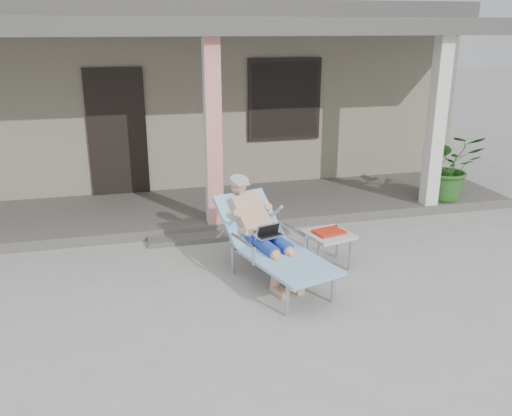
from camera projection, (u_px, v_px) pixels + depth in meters
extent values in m
plane|color=#9E9E99|center=(250.00, 298.00, 6.04)|extent=(60.00, 60.00, 0.00)
cube|color=gray|center=(178.00, 94.00, 11.53)|extent=(10.00, 5.00, 3.00)
cube|color=#474442|center=(174.00, 12.00, 11.01)|extent=(10.40, 5.40, 0.30)
cube|color=black|center=(117.00, 133.00, 9.00)|extent=(0.95, 0.06, 2.10)
cube|color=black|center=(284.00, 100.00, 9.53)|extent=(1.20, 0.06, 1.30)
cube|color=black|center=(285.00, 100.00, 9.53)|extent=(1.32, 0.05, 1.42)
cube|color=#605B56|center=(206.00, 209.00, 8.77)|extent=(10.00, 2.00, 0.15)
cube|color=red|center=(213.00, 134.00, 7.55)|extent=(0.22, 0.22, 2.61)
cube|color=silver|center=(436.00, 123.00, 8.37)|extent=(0.22, 0.22, 2.61)
cube|color=#474442|center=(200.00, 26.00, 7.88)|extent=(10.00, 2.30, 0.24)
cube|color=#605B56|center=(219.00, 236.00, 7.73)|extent=(2.00, 0.30, 0.07)
cylinder|color=#B7B7BC|center=(287.00, 301.00, 5.61)|extent=(0.04, 0.04, 0.36)
cylinder|color=#B7B7BC|center=(333.00, 287.00, 5.90)|extent=(0.04, 0.04, 0.36)
cylinder|color=#B7B7BC|center=(233.00, 261.00, 6.58)|extent=(0.04, 0.04, 0.36)
cylinder|color=#B7B7BC|center=(274.00, 251.00, 6.87)|extent=(0.04, 0.04, 0.36)
cube|color=#B7B7BC|center=(288.00, 263.00, 6.05)|extent=(0.91, 1.30, 0.03)
cube|color=#91C8E0|center=(288.00, 261.00, 6.04)|extent=(1.01, 1.36, 0.04)
cube|color=#B7B7BC|center=(249.00, 221.00, 6.68)|extent=(0.74, 0.71, 0.48)
cube|color=#91C8E0|center=(249.00, 219.00, 6.67)|extent=(0.85, 0.80, 0.54)
cylinder|color=#A2A2A5|center=(238.00, 180.00, 6.76)|extent=(0.29, 0.29, 0.12)
cube|color=silver|center=(268.00, 235.00, 6.33)|extent=(0.37, 0.31, 0.23)
cube|color=beige|center=(329.00, 235.00, 6.75)|extent=(0.63, 0.63, 0.04)
cylinder|color=#B7B7BC|center=(319.00, 259.00, 6.58)|extent=(0.04, 0.04, 0.39)
cylinder|color=#B7B7BC|center=(350.00, 256.00, 6.68)|extent=(0.04, 0.04, 0.39)
cylinder|color=#B7B7BC|center=(307.00, 246.00, 6.96)|extent=(0.04, 0.04, 0.39)
cylinder|color=#B7B7BC|center=(337.00, 243.00, 7.06)|extent=(0.04, 0.04, 0.39)
cube|color=red|center=(329.00, 232.00, 6.74)|extent=(0.42, 0.35, 0.03)
cube|color=black|center=(325.00, 229.00, 6.86)|extent=(0.36, 0.11, 0.04)
imported|color=#26591E|center=(449.00, 166.00, 8.85)|extent=(1.22, 1.13, 1.12)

